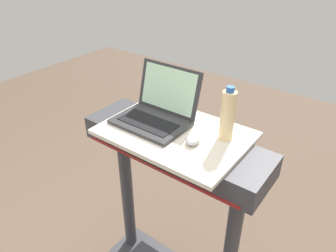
% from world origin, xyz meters
% --- Properties ---
extents(desk_board, '(0.64, 0.45, 0.02)m').
position_xyz_m(desk_board, '(0.00, 0.70, 1.12)').
color(desk_board, beige).
rests_on(desk_board, treadmill_base).
extents(laptop, '(0.33, 0.29, 0.24)m').
position_xyz_m(laptop, '(-0.13, 0.73, 1.17)').
color(laptop, '#2D2D30').
rests_on(laptop, desk_board).
extents(computer_mouse, '(0.09, 0.11, 0.03)m').
position_xyz_m(computer_mouse, '(0.11, 0.67, 1.14)').
color(computer_mouse, '#B2B2B7').
rests_on(computer_mouse, desk_board).
extents(water_bottle, '(0.06, 0.06, 0.24)m').
position_xyz_m(water_bottle, '(0.21, 0.78, 1.24)').
color(water_bottle, beige).
rests_on(water_bottle, desk_board).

